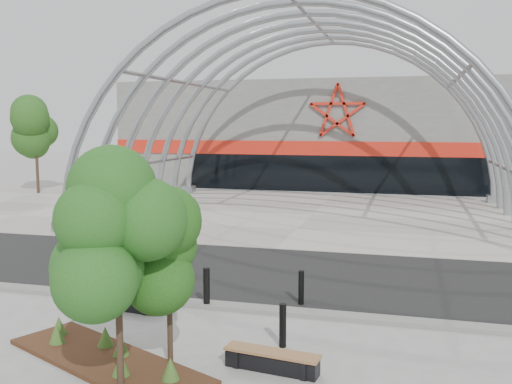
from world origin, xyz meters
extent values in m
plane|color=gray|center=(0.00, 0.00, 0.00)|extent=(140.00, 140.00, 0.00)
cube|color=black|center=(0.00, 3.50, 0.01)|extent=(140.00, 7.00, 0.02)
cube|color=#9F998F|center=(0.00, 15.50, 0.02)|extent=(60.00, 17.00, 0.04)
cube|color=slate|center=(0.00, -0.25, 0.06)|extent=(60.00, 0.50, 0.12)
cube|color=slate|center=(0.00, 33.50, 4.00)|extent=(34.00, 15.00, 8.00)
cube|color=black|center=(0.00, 26.05, 1.30)|extent=(22.00, 0.25, 2.60)
cube|color=red|center=(0.00, 26.05, 3.10)|extent=(34.00, 0.30, 1.00)
torus|color=#95999E|center=(0.00, 8.00, 0.00)|extent=(20.36, 0.36, 20.36)
torus|color=#95999E|center=(0.00, 10.50, 0.00)|extent=(20.36, 0.36, 20.36)
torus|color=#95999E|center=(0.00, 13.00, 0.00)|extent=(20.36, 0.36, 20.36)
torus|color=#95999E|center=(0.00, 15.50, 0.00)|extent=(20.36, 0.36, 20.36)
torus|color=#95999E|center=(0.00, 18.00, 0.00)|extent=(20.36, 0.36, 20.36)
torus|color=#95999E|center=(0.00, 20.50, 0.00)|extent=(20.36, 0.36, 20.36)
torus|color=#95999E|center=(0.00, 23.00, 0.00)|extent=(20.36, 0.36, 20.36)
cylinder|color=#95999E|center=(9.66, 15.50, 2.59)|extent=(0.20, 15.00, 0.20)
cylinder|color=#95999E|center=(7.07, 15.50, 7.07)|extent=(0.20, 15.00, 0.20)
cylinder|color=#95999E|center=(0.00, 15.50, 10.00)|extent=(0.20, 15.00, 0.20)
cylinder|color=#95999E|center=(-7.07, 15.50, 7.07)|extent=(0.20, 15.00, 0.20)
cylinder|color=#95999E|center=(-9.66, 15.50, 2.59)|extent=(0.20, 15.00, 0.20)
cube|color=#95999E|center=(-10.00, 8.00, 0.25)|extent=(0.80, 0.80, 0.50)
cube|color=#95999E|center=(-10.00, 23.00, 0.25)|extent=(0.80, 0.80, 0.50)
cube|color=#95999E|center=(10.00, 23.00, 0.25)|extent=(0.80, 0.80, 0.50)
cube|color=black|center=(-0.98, -4.16, 0.05)|extent=(5.18, 3.50, 0.10)
cone|color=#406526|center=(-2.45, -3.68, 0.31)|extent=(0.35, 0.35, 0.43)
cone|color=#406526|center=(-0.77, -3.94, 0.31)|extent=(0.35, 0.35, 0.43)
cone|color=#406526|center=(-0.31, -4.78, 0.31)|extent=(0.35, 0.35, 0.43)
cone|color=#406526|center=(-1.34, -3.57, 0.31)|extent=(0.35, 0.35, 0.43)
cone|color=#406526|center=(0.67, -4.71, 0.31)|extent=(0.35, 0.35, 0.43)
cone|color=#406526|center=(-2.68, -3.26, 0.31)|extent=(0.35, 0.35, 0.43)
cylinder|color=black|center=(-0.11, -5.16, 1.02)|extent=(0.13, 0.13, 2.04)
ellipsoid|color=#185017|center=(-0.11, -5.16, 2.87)|extent=(1.75, 1.75, 2.22)
cylinder|color=black|center=(0.32, -3.90, 0.85)|extent=(0.11, 0.11, 1.70)
ellipsoid|color=#13440D|center=(0.32, -3.90, 2.40)|extent=(1.41, 1.41, 1.86)
cube|color=black|center=(-2.25, -0.99, 0.17)|extent=(2.03, 0.65, 0.34)
cube|color=black|center=(-2.99, -0.89, 0.20)|extent=(0.18, 0.45, 0.40)
cube|color=black|center=(-1.51, -1.10, 0.20)|extent=(0.18, 0.45, 0.40)
cube|color=olive|center=(-2.25, -0.99, 0.40)|extent=(2.09, 0.72, 0.06)
cube|color=black|center=(2.37, -3.64, 0.16)|extent=(1.92, 0.61, 0.32)
cube|color=black|center=(1.67, -3.54, 0.19)|extent=(0.17, 0.43, 0.38)
cube|color=black|center=(3.07, -3.74, 0.19)|extent=(0.17, 0.43, 0.38)
cube|color=brown|center=(2.37, -3.64, 0.38)|extent=(1.97, 0.69, 0.06)
cylinder|color=black|center=(-3.67, -1.18, 0.57)|extent=(0.18, 0.18, 1.14)
cylinder|color=black|center=(-1.19, -0.35, 0.50)|extent=(0.16, 0.16, 0.99)
cylinder|color=black|center=(-0.20, -0.32, 0.54)|extent=(0.17, 0.17, 1.09)
cylinder|color=black|center=(2.32, -2.40, 0.49)|extent=(0.16, 0.16, 0.97)
cylinder|color=black|center=(2.18, 0.57, 0.47)|extent=(0.15, 0.15, 0.94)
cylinder|color=#2F1E14|center=(-20.00, 20.00, 1.65)|extent=(0.20, 0.20, 3.30)
ellipsoid|color=#1D4814|center=(-20.00, 20.00, 4.65)|extent=(3.00, 3.00, 3.60)
camera|label=1|loc=(4.85, -14.13, 4.88)|focal=40.00mm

